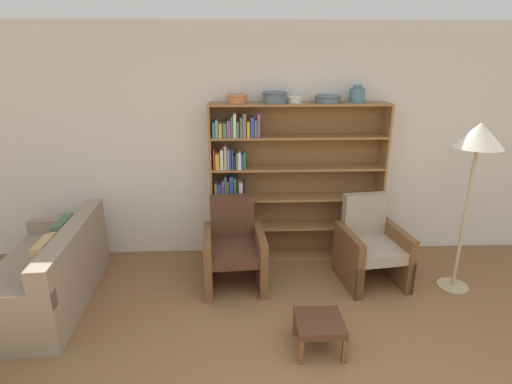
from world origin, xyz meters
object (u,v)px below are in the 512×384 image
object	(u,v)px
bookshelf	(280,183)
floor_lamp	(478,144)
bowl_sage	(295,99)
bowl_terracotta	(275,97)
vase_tall	(357,95)
couch	(48,276)
armchair_cushioned	(370,246)
footstool	(319,325)
bowl_olive	(328,99)
armchair_leather	(234,248)
bowl_brass	(237,98)

from	to	relation	value
bookshelf	floor_lamp	xyz separation A→B (m)	(1.82, -0.83, 0.63)
floor_lamp	bowl_sage	bearing A→B (deg)	154.03
bowl_terracotta	vase_tall	xyz separation A→B (m)	(0.92, -0.00, 0.02)
couch	vase_tall	bearing A→B (deg)	-78.06
armchair_cushioned	footstool	xyz separation A→B (m)	(-0.77, -1.10, -0.17)
bookshelf	footstool	bearing A→B (deg)	-84.04
bowl_sage	vase_tall	bearing A→B (deg)	0.00
bowl_olive	floor_lamp	xyz separation A→B (m)	(1.30, -0.81, -0.36)
bowl_olive	floor_lamp	distance (m)	1.57
armchair_cushioned	armchair_leather	bearing A→B (deg)	-7.94
bowl_sage	bowl_terracotta	bearing A→B (deg)	180.00
bowl_terracotta	floor_lamp	size ratio (longest dim) A/B	0.16
floor_lamp	footstool	xyz separation A→B (m)	(-1.64, -0.90, -1.34)
armchair_leather	vase_tall	bearing A→B (deg)	-160.70
vase_tall	bowl_terracotta	bearing A→B (deg)	180.00
footstool	floor_lamp	bearing A→B (deg)	28.70
bookshelf	vase_tall	world-z (taller)	vase_tall
armchair_cushioned	floor_lamp	xyz separation A→B (m)	(0.87, -0.21, 1.17)
bowl_terracotta	footstool	bearing A→B (deg)	-81.57
bookshelf	vase_tall	size ratio (longest dim) A/B	10.41
floor_lamp	footstool	world-z (taller)	floor_lamp
bookshelf	armchair_cushioned	size ratio (longest dim) A/B	2.19
bowl_terracotta	armchair_cushioned	size ratio (longest dim) A/B	0.31
bookshelf	bowl_olive	world-z (taller)	bowl_olive
bowl_olive	couch	size ratio (longest dim) A/B	0.17
bookshelf	footstool	distance (m)	1.88
bowl_brass	bowl_terracotta	world-z (taller)	bowl_terracotta
bowl_brass	bookshelf	bearing A→B (deg)	1.95
bookshelf	armchair_leather	bearing A→B (deg)	-131.18
bowl_terracotta	bowl_sage	size ratio (longest dim) A/B	1.65
bookshelf	bowl_brass	bearing A→B (deg)	-178.05
bookshelf	bowl_olive	distance (m)	1.11
bowl_sage	floor_lamp	size ratio (longest dim) A/B	0.10
armchair_leather	footstool	bearing A→B (deg)	119.06
vase_tall	armchair_leather	distance (m)	2.18
bowl_olive	armchair_cushioned	distance (m)	1.69
bowl_sage	bowl_brass	bearing A→B (deg)	-180.00
bookshelf	floor_lamp	bearing A→B (deg)	-24.54
bookshelf	bowl_terracotta	size ratio (longest dim) A/B	7.13
bowl_terracotta	bowl_olive	size ratio (longest dim) A/B	0.96
armchair_leather	armchair_cushioned	size ratio (longest dim) A/B	1.00
bowl_terracotta	couch	xyz separation A→B (m)	(-2.33, -0.91, -1.66)
bowl_terracotta	footstool	xyz separation A→B (m)	(0.25, -1.71, -1.71)
bowl_terracotta	vase_tall	world-z (taller)	vase_tall
bowl_brass	floor_lamp	size ratio (longest dim) A/B	0.13
bowl_olive	armchair_leather	bearing A→B (deg)	-150.32
bowl_brass	floor_lamp	distance (m)	2.48
bowl_brass	bowl_sage	distance (m)	0.64
vase_tall	footstool	distance (m)	2.52
couch	armchair_leather	distance (m)	1.88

